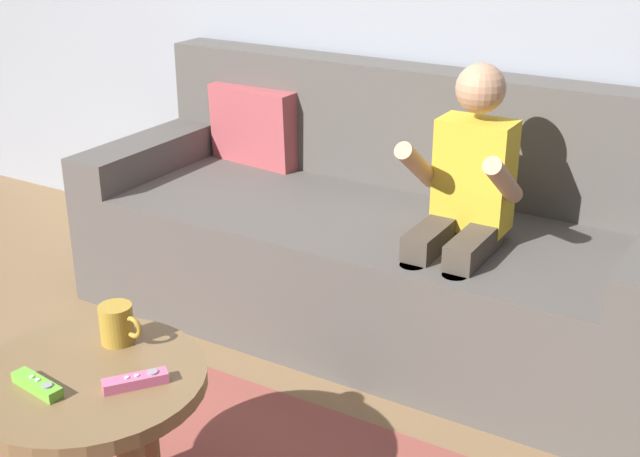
# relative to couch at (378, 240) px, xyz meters

# --- Properties ---
(couch) EXTENTS (2.06, 0.80, 0.85)m
(couch) POSITION_rel_couch_xyz_m (0.00, 0.00, 0.00)
(couch) COLOR #56514C
(couch) RESTS_ON ground
(person_seated_on_couch) EXTENTS (0.32, 0.39, 0.97)m
(person_seated_on_couch) POSITION_rel_couch_xyz_m (0.37, -0.18, 0.26)
(person_seated_on_couch) COLOR #4C4238
(person_seated_on_couch) RESTS_ON ground
(coffee_table) EXTENTS (0.53, 0.53, 0.44)m
(coffee_table) POSITION_rel_couch_xyz_m (-0.06, -1.29, 0.06)
(coffee_table) COLOR brown
(coffee_table) RESTS_ON ground
(game_remote_lime_near_edge) EXTENTS (0.14, 0.05, 0.03)m
(game_remote_lime_near_edge) POSITION_rel_couch_xyz_m (-0.10, -1.40, 0.16)
(game_remote_lime_near_edge) COLOR #72C638
(game_remote_lime_near_edge) RESTS_ON coffee_table
(game_remote_pink_center) EXTENTS (0.11, 0.13, 0.03)m
(game_remote_pink_center) POSITION_rel_couch_xyz_m (0.07, -1.28, 0.16)
(game_remote_pink_center) COLOR pink
(game_remote_pink_center) RESTS_ON coffee_table
(coffee_mug) EXTENTS (0.12, 0.08, 0.09)m
(coffee_mug) POSITION_rel_couch_xyz_m (-0.10, -1.15, 0.19)
(coffee_mug) COLOR #B78C2D
(coffee_mug) RESTS_ON coffee_table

